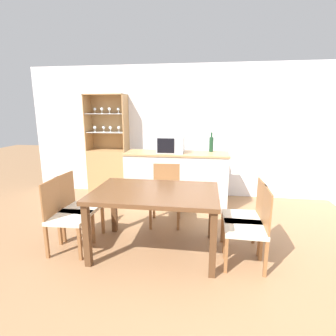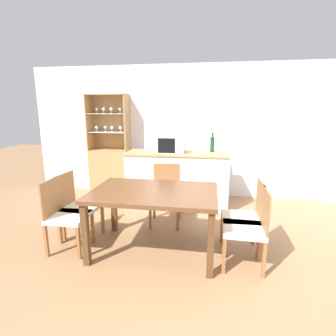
{
  "view_description": "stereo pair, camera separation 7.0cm",
  "coord_description": "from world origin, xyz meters",
  "px_view_note": "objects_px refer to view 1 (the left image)",
  "views": [
    {
      "loc": [
        0.19,
        -2.58,
        1.71
      ],
      "look_at": [
        -0.35,
        1.12,
        0.87
      ],
      "focal_mm": 28.0,
      "sensor_mm": 36.0,
      "label": 1
    },
    {
      "loc": [
        0.26,
        -2.57,
        1.71
      ],
      "look_at": [
        -0.35,
        1.12,
        0.87
      ],
      "focal_mm": 28.0,
      "sensor_mm": 36.0,
      "label": 2
    }
  ],
  "objects_px": {
    "dining_chair_head_far": "(166,195)",
    "microwave": "(171,144)",
    "display_cabinet": "(109,165)",
    "dining_chair_side_left_near": "(66,216)",
    "wine_bottle": "(211,144)",
    "dining_table": "(155,198)",
    "dining_chair_side_right_near": "(250,227)",
    "dining_chair_side_left_far": "(77,207)",
    "dining_chair_side_right_far": "(246,216)"
  },
  "relations": [
    {
      "from": "display_cabinet",
      "to": "dining_chair_side_left_far",
      "type": "bearing_deg",
      "value": -81.4
    },
    {
      "from": "dining_chair_side_left_near",
      "to": "dining_chair_side_right_far",
      "type": "bearing_deg",
      "value": 95.53
    },
    {
      "from": "dining_table",
      "to": "wine_bottle",
      "type": "distance_m",
      "value": 1.93
    },
    {
      "from": "dining_chair_side_right_far",
      "to": "dining_chair_side_left_far",
      "type": "xyz_separation_m",
      "value": [
        -2.16,
        0.0,
        0.0
      ]
    },
    {
      "from": "dining_table",
      "to": "dining_chair_side_left_near",
      "type": "height_order",
      "value": "dining_chair_side_left_near"
    },
    {
      "from": "wine_bottle",
      "to": "display_cabinet",
      "type": "bearing_deg",
      "value": 170.76
    },
    {
      "from": "display_cabinet",
      "to": "dining_chair_side_right_near",
      "type": "relative_size",
      "value": 2.24
    },
    {
      "from": "display_cabinet",
      "to": "dining_chair_side_left_far",
      "type": "relative_size",
      "value": 2.24
    },
    {
      "from": "display_cabinet",
      "to": "dining_chair_side_left_far",
      "type": "distance_m",
      "value": 1.97
    },
    {
      "from": "dining_chair_side_right_far",
      "to": "display_cabinet",
      "type": "bearing_deg",
      "value": 49.72
    },
    {
      "from": "dining_chair_side_right_far",
      "to": "wine_bottle",
      "type": "xyz_separation_m",
      "value": [
        -0.41,
        1.62,
        0.66
      ]
    },
    {
      "from": "dining_table",
      "to": "wine_bottle",
      "type": "relative_size",
      "value": 4.3
    },
    {
      "from": "wine_bottle",
      "to": "dining_chair_side_left_far",
      "type": "bearing_deg",
      "value": -137.26
    },
    {
      "from": "display_cabinet",
      "to": "dining_chair_side_right_far",
      "type": "distance_m",
      "value": 3.14
    },
    {
      "from": "dining_chair_side_left_near",
      "to": "wine_bottle",
      "type": "bearing_deg",
      "value": 135.29
    },
    {
      "from": "dining_chair_side_right_far",
      "to": "dining_chair_head_far",
      "type": "relative_size",
      "value": 1.0
    },
    {
      "from": "dining_table",
      "to": "dining_chair_side_left_far",
      "type": "relative_size",
      "value": 1.66
    },
    {
      "from": "dining_chair_side_right_far",
      "to": "dining_chair_side_left_far",
      "type": "distance_m",
      "value": 2.16
    },
    {
      "from": "display_cabinet",
      "to": "dining_chair_side_right_near",
      "type": "height_order",
      "value": "display_cabinet"
    },
    {
      "from": "microwave",
      "to": "dining_chair_head_far",
      "type": "bearing_deg",
      "value": -88.09
    },
    {
      "from": "dining_table",
      "to": "dining_chair_side_left_near",
      "type": "relative_size",
      "value": 1.66
    },
    {
      "from": "display_cabinet",
      "to": "dining_table",
      "type": "distance_m",
      "value": 2.51
    },
    {
      "from": "display_cabinet",
      "to": "dining_chair_side_right_near",
      "type": "xyz_separation_m",
      "value": [
        2.45,
        -2.24,
        -0.15
      ]
    },
    {
      "from": "dining_chair_side_left_near",
      "to": "dining_chair_side_right_far",
      "type": "distance_m",
      "value": 2.18
    },
    {
      "from": "dining_chair_side_right_far",
      "to": "dining_chair_side_right_near",
      "type": "bearing_deg",
      "value": 178.18
    },
    {
      "from": "dining_chair_head_far",
      "to": "microwave",
      "type": "xyz_separation_m",
      "value": [
        -0.03,
        0.77,
        0.67
      ]
    },
    {
      "from": "dining_chair_side_left_near",
      "to": "microwave",
      "type": "bearing_deg",
      "value": 146.64
    },
    {
      "from": "dining_chair_side_right_near",
      "to": "dining_chair_head_far",
      "type": "xyz_separation_m",
      "value": [
        -1.08,
        0.98,
        0.0
      ]
    },
    {
      "from": "dining_table",
      "to": "dining_chair_side_right_near",
      "type": "distance_m",
      "value": 1.11
    },
    {
      "from": "dining_chair_side_right_far",
      "to": "dining_chair_head_far",
      "type": "xyz_separation_m",
      "value": [
        -1.08,
        0.68,
        0.0
      ]
    },
    {
      "from": "dining_chair_side_left_far",
      "to": "microwave",
      "type": "bearing_deg",
      "value": 147.71
    },
    {
      "from": "microwave",
      "to": "wine_bottle",
      "type": "relative_size",
      "value": 1.32
    },
    {
      "from": "dining_chair_side_right_far",
      "to": "microwave",
      "type": "relative_size",
      "value": 1.96
    },
    {
      "from": "dining_table",
      "to": "microwave",
      "type": "bearing_deg",
      "value": 91.04
    },
    {
      "from": "display_cabinet",
      "to": "dining_chair_side_right_far",
      "type": "relative_size",
      "value": 2.24
    },
    {
      "from": "dining_chair_side_left_near",
      "to": "dining_chair_head_far",
      "type": "relative_size",
      "value": 1.0
    },
    {
      "from": "microwave",
      "to": "wine_bottle",
      "type": "bearing_deg",
      "value": 13.61
    },
    {
      "from": "dining_table",
      "to": "dining_chair_head_far",
      "type": "relative_size",
      "value": 1.66
    },
    {
      "from": "microwave",
      "to": "dining_chair_side_right_near",
      "type": "bearing_deg",
      "value": -57.57
    },
    {
      "from": "display_cabinet",
      "to": "dining_chair_side_left_near",
      "type": "bearing_deg",
      "value": -82.53
    },
    {
      "from": "display_cabinet",
      "to": "wine_bottle",
      "type": "bearing_deg",
      "value": -9.24
    },
    {
      "from": "dining_table",
      "to": "dining_chair_head_far",
      "type": "bearing_deg",
      "value": 90.24
    },
    {
      "from": "dining_chair_head_far",
      "to": "microwave",
      "type": "relative_size",
      "value": 1.96
    },
    {
      "from": "dining_table",
      "to": "microwave",
      "type": "relative_size",
      "value": 3.26
    },
    {
      "from": "dining_chair_side_left_near",
      "to": "wine_bottle",
      "type": "height_order",
      "value": "wine_bottle"
    },
    {
      "from": "dining_chair_head_far",
      "to": "dining_table",
      "type": "bearing_deg",
      "value": 86.13
    },
    {
      "from": "display_cabinet",
      "to": "dining_chair_side_left_near",
      "type": "distance_m",
      "value": 2.27
    },
    {
      "from": "dining_table",
      "to": "wine_bottle",
      "type": "height_order",
      "value": "wine_bottle"
    },
    {
      "from": "dining_table",
      "to": "dining_chair_head_far",
      "type": "height_order",
      "value": "dining_chair_head_far"
    },
    {
      "from": "display_cabinet",
      "to": "dining_table",
      "type": "relative_size",
      "value": 1.35
    }
  ]
}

